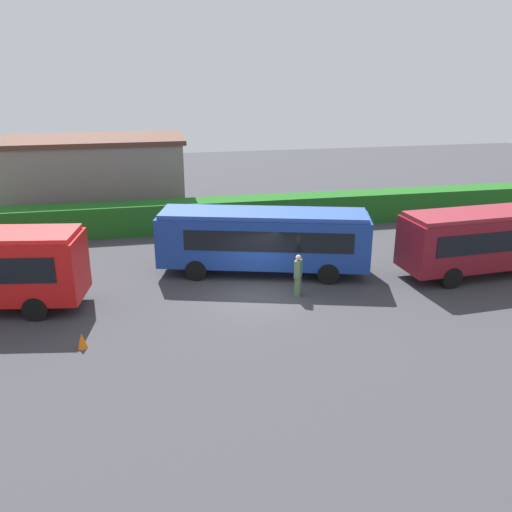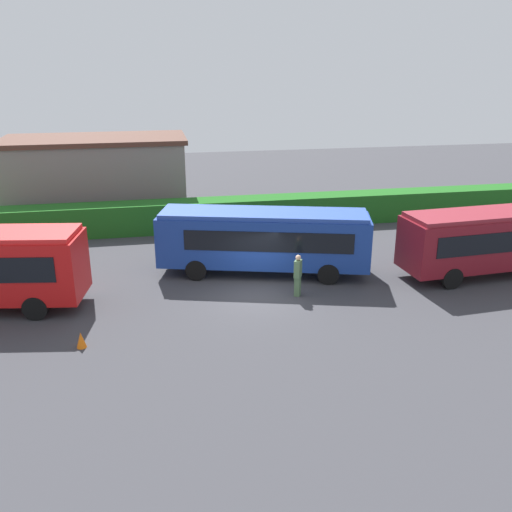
# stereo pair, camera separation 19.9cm
# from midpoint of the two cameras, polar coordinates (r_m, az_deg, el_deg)

# --- Properties ---
(ground_plane) EXTENTS (81.17, 81.17, 0.00)m
(ground_plane) POSITION_cam_midpoint_polar(r_m,az_deg,el_deg) (24.47, 0.25, -4.14)
(ground_plane) COLOR #38383D
(bus_blue) EXTENTS (10.27, 5.08, 3.11)m
(bus_blue) POSITION_cam_midpoint_polar(r_m,az_deg,el_deg) (26.43, 0.98, 1.86)
(bus_blue) COLOR navy
(bus_blue) RESTS_ON ground_plane
(bus_maroon) EXTENTS (9.07, 3.05, 3.16)m
(bus_maroon) POSITION_cam_midpoint_polar(r_m,az_deg,el_deg) (28.64, 23.35, 1.67)
(bus_maroon) COLOR maroon
(bus_maroon) RESTS_ON ground_plane
(person_right) EXTENTS (0.45, 0.50, 1.91)m
(person_right) POSITION_cam_midpoint_polar(r_m,az_deg,el_deg) (24.19, 4.56, -1.89)
(person_right) COLOR #4C6B47
(person_right) RESTS_ON ground_plane
(person_far) EXTENTS (0.30, 0.50, 1.81)m
(person_far) POSITION_cam_midpoint_polar(r_m,az_deg,el_deg) (31.37, 20.71, 1.82)
(person_far) COLOR maroon
(person_far) RESTS_ON ground_plane
(hedge_row) EXTENTS (52.58, 1.77, 1.81)m
(hedge_row) POSITION_cam_midpoint_polar(r_m,az_deg,el_deg) (34.15, -3.24, 4.37)
(hedge_row) COLOR #1D5C1B
(hedge_row) RESTS_ON ground_plane
(depot_building) EXTENTS (11.72, 5.80, 5.12)m
(depot_building) POSITION_cam_midpoint_polar(r_m,az_deg,el_deg) (38.43, -15.88, 7.92)
(depot_building) COLOR slate
(depot_building) RESTS_ON ground_plane
(traffic_cone) EXTENTS (0.36, 0.36, 0.60)m
(traffic_cone) POSITION_cam_midpoint_polar(r_m,az_deg,el_deg) (21.12, -17.32, -8.25)
(traffic_cone) COLOR orange
(traffic_cone) RESTS_ON ground_plane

